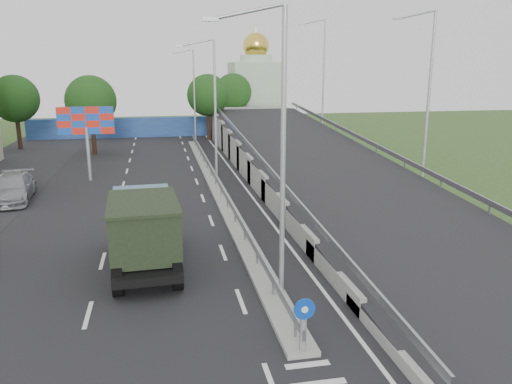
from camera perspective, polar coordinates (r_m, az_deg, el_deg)
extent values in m
cube|color=black|center=(31.44, -9.20, -1.37)|extent=(26.00, 90.00, 0.04)
cube|color=gray|center=(35.49, -4.62, 0.70)|extent=(1.00, 44.00, 0.20)
cube|color=gray|center=(38.40, 13.93, 4.77)|extent=(0.10, 50.00, 0.32)
cube|color=gray|center=(35.46, -0.18, 4.45)|extent=(0.10, 50.00, 0.32)
cube|color=gray|center=(35.35, -4.64, 1.73)|extent=(0.08, 44.00, 0.32)
cylinder|color=gray|center=(35.40, -4.63, 1.33)|extent=(0.09, 0.09, 0.60)
cylinder|color=black|center=(15.07, 5.40, -15.59)|extent=(0.20, 0.20, 1.20)
cylinder|color=#0C3FBF|center=(14.64, 5.56, -13.18)|extent=(0.64, 0.05, 0.64)
cylinder|color=white|center=(14.62, 5.60, -13.23)|extent=(0.20, 0.03, 0.20)
cylinder|color=#B2B5B7|center=(17.12, 3.10, 3.80)|extent=(0.18, 0.18, 10.00)
cylinder|color=#B2B5B7|center=(16.69, -0.92, 19.93)|extent=(2.57, 0.12, 0.66)
cube|color=#B2B5B7|center=(16.49, -5.26, 19.07)|extent=(0.50, 0.18, 0.12)
cylinder|color=#B2B5B7|center=(36.70, -4.67, 9.21)|extent=(0.18, 0.18, 10.00)
cylinder|color=#B2B5B7|center=(36.49, -6.78, 16.60)|extent=(2.57, 0.12, 0.66)
cube|color=#B2B5B7|center=(36.41, -8.72, 16.15)|extent=(0.50, 0.18, 0.12)
cylinder|color=#B2B5B7|center=(56.57, -7.05, 10.81)|extent=(0.18, 0.18, 10.00)
cylinder|color=#B2B5B7|center=(56.44, -8.46, 15.58)|extent=(2.57, 0.12, 0.66)
cube|color=#B2B5B7|center=(56.38, -9.72, 15.28)|extent=(0.50, 0.18, 0.12)
cube|color=navy|center=(62.73, -11.31, 7.28)|extent=(30.00, 0.50, 2.40)
cube|color=#B2CCAD|center=(71.78, -0.02, 11.00)|extent=(7.00, 7.00, 9.00)
cylinder|color=#B2CCAD|center=(71.70, -0.02, 14.99)|extent=(4.40, 4.40, 1.00)
sphere|color=gold|center=(71.75, -0.02, 16.35)|extent=(3.60, 3.60, 3.60)
cone|color=gold|center=(71.86, -0.02, 17.95)|extent=(0.30, 0.30, 1.20)
cylinder|color=#B2B5B7|center=(39.17, -18.60, 4.11)|extent=(0.24, 0.24, 4.00)
cube|color=red|center=(38.85, -18.88, 7.74)|extent=(4.00, 0.20, 2.00)
cylinder|color=black|center=(51.08, -18.09, 6.29)|extent=(0.44, 0.44, 4.00)
sphere|color=#0F3811|center=(50.79, -18.36, 9.87)|extent=(4.80, 4.80, 4.80)
cylinder|color=black|center=(58.96, -5.45, 7.85)|extent=(0.44, 0.44, 4.00)
sphere|color=#0F3811|center=(58.70, -5.52, 10.96)|extent=(4.80, 4.80, 4.80)
cylinder|color=black|center=(57.45, -25.51, 6.41)|extent=(0.44, 0.44, 4.00)
sphere|color=#0F3811|center=(57.19, -25.85, 9.58)|extent=(4.80, 4.80, 4.80)
cylinder|color=black|center=(66.37, -2.60, 8.58)|extent=(0.44, 0.44, 4.00)
sphere|color=#0F3811|center=(66.14, -2.63, 11.34)|extent=(4.80, 4.80, 4.80)
cylinder|color=black|center=(23.92, -15.35, -5.11)|extent=(0.45, 1.23, 1.21)
cylinder|color=black|center=(23.94, -10.06, -4.79)|extent=(0.45, 1.23, 1.21)
cylinder|color=black|center=(22.98, -15.39, -5.90)|extent=(0.45, 1.23, 1.21)
cylinder|color=black|center=(23.01, -9.88, -5.57)|extent=(0.45, 1.23, 1.21)
cylinder|color=black|center=(19.39, -15.57, -9.69)|extent=(0.45, 1.23, 1.21)
cylinder|color=black|center=(19.42, -8.99, -9.29)|extent=(0.45, 1.23, 1.21)
cube|color=black|center=(21.67, -12.54, -6.48)|extent=(2.87, 6.94, 0.33)
cube|color=#2E5870|center=(23.80, -12.89, -1.86)|extent=(2.62, 1.89, 1.87)
cube|color=black|center=(24.49, -13.00, -0.21)|extent=(2.09, 0.17, 0.77)
cube|color=black|center=(25.02, -12.80, -3.84)|extent=(2.54, 0.29, 0.55)
cube|color=black|center=(20.65, -12.66, -3.96)|extent=(2.85, 4.31, 1.98)
cube|color=black|center=(20.36, -12.82, -1.15)|extent=(2.96, 4.43, 0.13)
imported|color=gray|center=(35.10, -26.07, 0.35)|extent=(2.76, 5.81, 1.64)
imported|color=silver|center=(37.30, -26.30, 0.96)|extent=(1.84, 4.44, 1.51)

